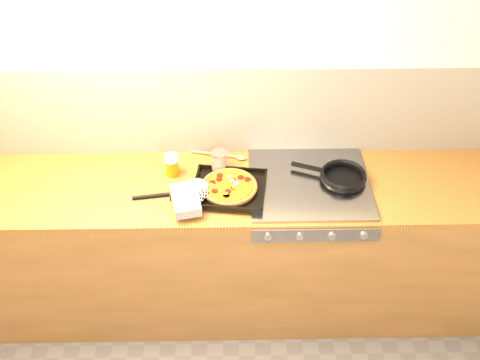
{
  "coord_description": "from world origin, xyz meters",
  "views": [
    {
      "loc": [
        0.06,
        -1.05,
        2.74
      ],
      "look_at": [
        0.1,
        1.08,
        0.95
      ],
      "focal_mm": 42.0,
      "sensor_mm": 36.0,
      "label": 1
    }
  ],
  "objects_px": {
    "pizza_on_tray": "(217,190)",
    "juice_glass": "(172,165)",
    "frying_pan": "(342,176)",
    "tomato_can": "(219,162)"
  },
  "relations": [
    {
      "from": "pizza_on_tray",
      "to": "frying_pan",
      "type": "xyz_separation_m",
      "value": [
        0.63,
        0.1,
        -0.0
      ]
    },
    {
      "from": "pizza_on_tray",
      "to": "tomato_can",
      "type": "xyz_separation_m",
      "value": [
        0.01,
        0.2,
        0.02
      ]
    },
    {
      "from": "pizza_on_tray",
      "to": "tomato_can",
      "type": "relative_size",
      "value": 4.07
    },
    {
      "from": "pizza_on_tray",
      "to": "juice_glass",
      "type": "relative_size",
      "value": 4.08
    },
    {
      "from": "pizza_on_tray",
      "to": "juice_glass",
      "type": "height_order",
      "value": "juice_glass"
    },
    {
      "from": "frying_pan",
      "to": "juice_glass",
      "type": "height_order",
      "value": "juice_glass"
    },
    {
      "from": "frying_pan",
      "to": "juice_glass",
      "type": "relative_size",
      "value": 3.39
    },
    {
      "from": "frying_pan",
      "to": "juice_glass",
      "type": "xyz_separation_m",
      "value": [
        -0.86,
        0.08,
        0.03
      ]
    },
    {
      "from": "frying_pan",
      "to": "pizza_on_tray",
      "type": "bearing_deg",
      "value": -171.15
    },
    {
      "from": "pizza_on_tray",
      "to": "tomato_can",
      "type": "distance_m",
      "value": 0.2
    }
  ]
}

